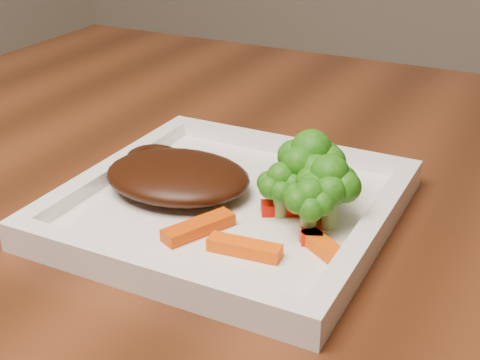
% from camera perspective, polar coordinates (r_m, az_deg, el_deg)
% --- Properties ---
extents(plate, '(0.27, 0.27, 0.01)m').
position_cam_1_polar(plate, '(0.59, -0.87, -2.53)').
color(plate, white).
rests_on(plate, dining_table).
extents(steak, '(0.14, 0.11, 0.03)m').
position_cam_1_polar(steak, '(0.60, -5.35, 0.32)').
color(steak, '#361508').
rests_on(steak, plate).
extents(broccoli_0, '(0.08, 0.08, 0.07)m').
position_cam_1_polar(broccoli_0, '(0.57, 6.03, 0.93)').
color(broccoli_0, '#2A5B0F').
rests_on(broccoli_0, plate).
extents(broccoli_1, '(0.07, 0.07, 0.06)m').
position_cam_1_polar(broccoli_1, '(0.54, 7.57, -0.89)').
color(broccoli_1, '#186811').
rests_on(broccoli_1, plate).
extents(broccoli_2, '(0.05, 0.05, 0.06)m').
position_cam_1_polar(broccoli_2, '(0.52, 5.93, -1.96)').
color(broccoli_2, '#2C7613').
rests_on(broccoli_2, plate).
extents(broccoli_3, '(0.06, 0.06, 0.06)m').
position_cam_1_polar(broccoli_3, '(0.55, 3.51, -0.19)').
color(broccoli_3, '#326611').
rests_on(broccoli_3, plate).
extents(carrot_0, '(0.06, 0.02, 0.01)m').
position_cam_1_polar(carrot_0, '(0.51, 0.38, -5.78)').
color(carrot_0, '#FE5204').
rests_on(carrot_0, plate).
extents(carrot_1, '(0.05, 0.04, 0.01)m').
position_cam_1_polar(carrot_1, '(0.51, 7.41, -5.88)').
color(carrot_1, '#EE5103').
rests_on(carrot_1, plate).
extents(carrot_2, '(0.04, 0.06, 0.01)m').
position_cam_1_polar(carrot_2, '(0.54, -3.56, -4.04)').
color(carrot_2, '#D34203').
rests_on(carrot_2, plate).
extents(carrot_5, '(0.04, 0.06, 0.01)m').
position_cam_1_polar(carrot_5, '(0.55, 6.05, -3.55)').
color(carrot_5, red).
rests_on(carrot_5, plate).
extents(carrot_6, '(0.05, 0.04, 0.01)m').
position_cam_1_polar(carrot_6, '(0.57, 4.52, -2.34)').
color(carrot_6, '#EF1103').
rests_on(carrot_6, plate).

